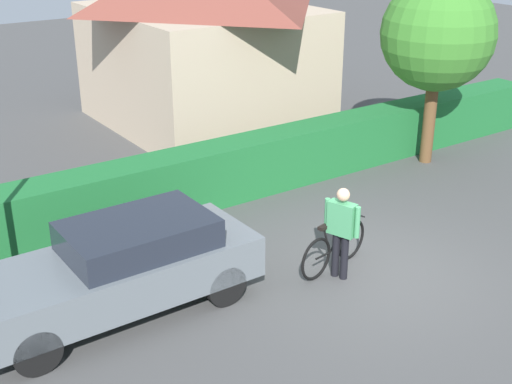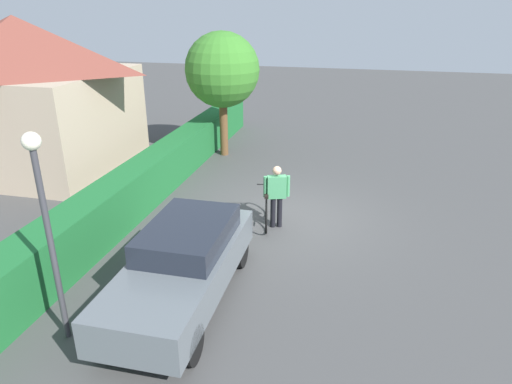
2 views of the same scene
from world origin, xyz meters
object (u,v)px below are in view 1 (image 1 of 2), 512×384
Objects in this scene: bicycle at (334,247)px; tree_kerbside at (438,34)px; parked_car_near at (120,267)px; person_rider at (342,226)px.

tree_kerbside is at bearing 27.50° from bicycle.
bicycle is at bearing -12.93° from parked_car_near.
parked_car_near is 3.63m from person_rider.
person_rider is at bearing -150.71° from tree_kerbside.
parked_car_near reaches higher than bicycle.
bicycle is (3.57, -0.82, -0.37)m from parked_car_near.
parked_car_near is at bearing 167.07° from bicycle.
parked_car_near is 2.56× the size of bicycle.
parked_car_near is 3.68m from bicycle.
parked_car_near is at bearing 162.34° from person_rider.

